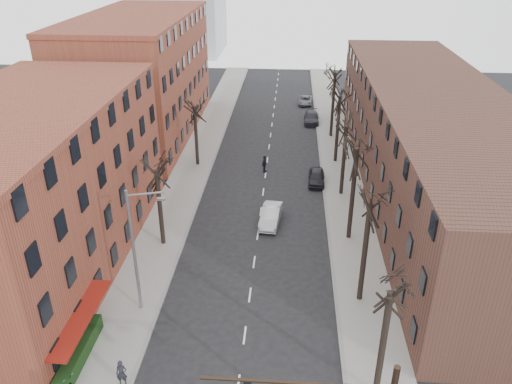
% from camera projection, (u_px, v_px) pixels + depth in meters
% --- Properties ---
extents(sidewalk_left, '(4.00, 90.00, 0.15)m').
position_uv_depth(sidewalk_left, '(196.00, 161.00, 55.96)').
color(sidewalk_left, gray).
rests_on(sidewalk_left, ground).
extents(sidewalk_right, '(4.00, 90.00, 0.15)m').
position_uv_depth(sidewalk_right, '(339.00, 165.00, 54.94)').
color(sidewalk_right, gray).
rests_on(sidewalk_right, ground).
extents(building_left_near, '(12.00, 26.00, 12.00)m').
position_uv_depth(building_left_near, '(32.00, 192.00, 36.01)').
color(building_left_near, brown).
rests_on(building_left_near, ground).
extents(building_left_far, '(12.00, 28.00, 14.00)m').
position_uv_depth(building_left_far, '(142.00, 78.00, 61.32)').
color(building_left_far, brown).
rests_on(building_left_far, ground).
extents(building_right, '(12.00, 50.00, 10.00)m').
position_uv_depth(building_right, '(431.00, 141.00, 47.75)').
color(building_right, '#472B21').
rests_on(building_right, ground).
extents(awning_left, '(1.20, 7.00, 0.15)m').
position_uv_depth(awning_left, '(88.00, 351.00, 30.32)').
color(awning_left, maroon).
rests_on(awning_left, ground).
extents(hedge, '(0.80, 6.00, 1.00)m').
position_uv_depth(hedge, '(78.00, 355.00, 29.14)').
color(hedge, '#1A3412').
rests_on(hedge, sidewalk_left).
extents(tree_right_b, '(5.20, 5.20, 10.80)m').
position_uv_depth(tree_right_b, '(359.00, 300.00, 34.57)').
color(tree_right_b, black).
rests_on(tree_right_b, ground).
extents(tree_right_c, '(5.20, 5.20, 11.60)m').
position_uv_depth(tree_right_c, '(348.00, 238.00, 41.67)').
color(tree_right_c, black).
rests_on(tree_right_c, ground).
extents(tree_right_d, '(5.20, 5.20, 10.00)m').
position_uv_depth(tree_right_d, '(341.00, 194.00, 48.78)').
color(tree_right_d, black).
rests_on(tree_right_d, ground).
extents(tree_right_e, '(5.20, 5.20, 10.80)m').
position_uv_depth(tree_right_e, '(335.00, 162.00, 55.89)').
color(tree_right_e, black).
rests_on(tree_right_e, ground).
extents(tree_right_f, '(5.20, 5.20, 11.60)m').
position_uv_depth(tree_right_f, '(331.00, 137.00, 63.00)').
color(tree_right_f, black).
rests_on(tree_right_f, ground).
extents(tree_left_a, '(5.20, 5.20, 9.50)m').
position_uv_depth(tree_left_a, '(164.00, 244.00, 40.87)').
color(tree_left_a, black).
rests_on(tree_left_a, ground).
extents(tree_left_b, '(5.20, 5.20, 9.50)m').
position_uv_depth(tree_left_b, '(198.00, 165.00, 55.08)').
color(tree_left_b, black).
rests_on(tree_left_b, ground).
extents(streetlight, '(2.45, 0.22, 9.03)m').
position_uv_depth(streetlight, '(136.00, 247.00, 31.44)').
color(streetlight, slate).
rests_on(streetlight, ground).
extents(silver_sedan, '(2.01, 4.62, 1.48)m').
position_uv_depth(silver_sedan, '(271.00, 216.00, 43.57)').
color(silver_sedan, '#B4B6BC').
rests_on(silver_sedan, ground).
extents(parked_car_near, '(1.76, 4.07, 1.37)m').
position_uv_depth(parked_car_near, '(317.00, 177.00, 50.74)').
color(parked_car_near, black).
rests_on(parked_car_near, ground).
extents(parked_car_mid, '(2.02, 4.78, 1.38)m').
position_uv_depth(parked_car_mid, '(311.00, 118.00, 67.48)').
color(parked_car_mid, '#22222A').
rests_on(parked_car_mid, ground).
extents(parked_car_far, '(2.17, 4.30, 1.17)m').
position_uv_depth(parked_car_far, '(305.00, 100.00, 75.02)').
color(parked_car_far, '#5B5E63').
rests_on(parked_car_far, ground).
extents(pedestrian_a, '(0.66, 0.49, 1.66)m').
position_uv_depth(pedestrian_a, '(122.00, 373.00, 27.48)').
color(pedestrian_a, black).
rests_on(pedestrian_a, sidewalk_left).
extents(pedestrian_crossing, '(0.81, 1.20, 1.90)m').
position_uv_depth(pedestrian_crossing, '(264.00, 164.00, 52.99)').
color(pedestrian_crossing, black).
rests_on(pedestrian_crossing, ground).
extents(bicycle, '(2.03, 1.47, 1.02)m').
position_uv_depth(bicycle, '(63.00, 380.00, 27.46)').
color(bicycle, gray).
rests_on(bicycle, sidewalk_left).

